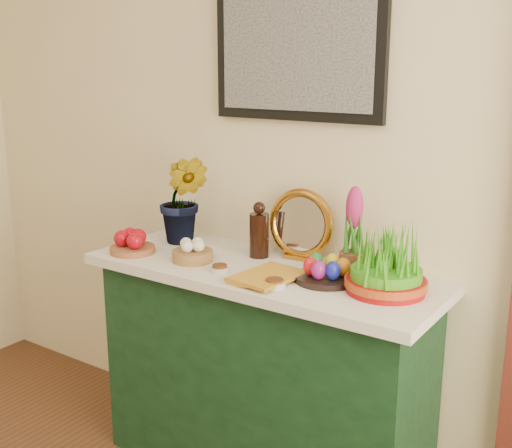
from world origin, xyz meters
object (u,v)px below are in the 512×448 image
(sideboard, at_px, (263,377))
(book, at_px, (248,270))
(hyacinth_green, at_px, (183,185))
(wheatgrass_sabzeh, at_px, (387,264))
(mirror, at_px, (301,225))

(sideboard, height_order, book, book)
(sideboard, xyz_separation_m, hyacinth_green, (-0.47, 0.09, 0.72))
(wheatgrass_sabzeh, bearing_deg, mirror, 158.43)
(wheatgrass_sabzeh, bearing_deg, hyacinth_green, 175.01)
(sideboard, xyz_separation_m, book, (0.01, -0.11, 0.48))
(sideboard, bearing_deg, hyacinth_green, 169.23)
(hyacinth_green, bearing_deg, wheatgrass_sabzeh, -27.56)
(mirror, xyz_separation_m, book, (-0.05, -0.29, -0.12))
(book, height_order, wheatgrass_sabzeh, wheatgrass_sabzeh)
(sideboard, bearing_deg, book, -87.20)
(sideboard, height_order, mirror, mirror)
(mirror, distance_m, wheatgrass_sabzeh, 0.47)
(book, bearing_deg, hyacinth_green, 164.14)
(sideboard, bearing_deg, mirror, 72.09)
(sideboard, height_order, hyacinth_green, hyacinth_green)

